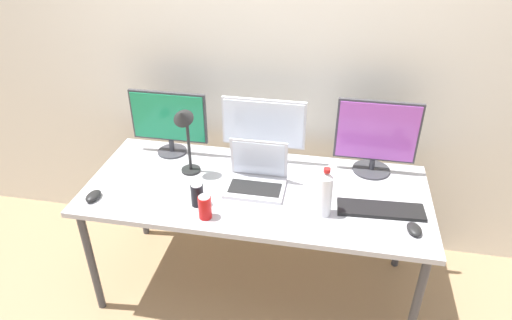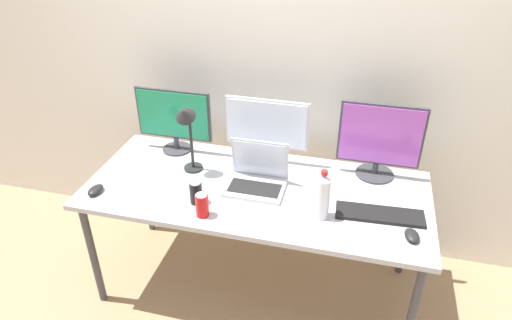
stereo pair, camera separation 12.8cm
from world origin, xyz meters
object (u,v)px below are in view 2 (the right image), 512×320
object	(u,v)px
keyboard_main	(380,214)
water_bottle	(322,196)
desk_lamp	(187,127)
laptop_silver	(257,177)
soda_can_by_laptop	(202,205)
work_desk	(256,196)
monitor_right	(380,140)
mouse_by_laptop	(412,236)
monitor_left	(174,118)
monitor_center	(267,128)
soda_can_near_keyboard	(196,192)
mouse_by_keyboard	(96,190)

from	to	relation	value
keyboard_main	water_bottle	size ratio (longest dim) A/B	1.61
desk_lamp	laptop_silver	bearing A→B (deg)	-4.65
keyboard_main	soda_can_by_laptop	xyz separation A→B (m)	(-0.86, -0.21, 0.05)
work_desk	laptop_silver	bearing A→B (deg)	93.84
monitor_right	desk_lamp	bearing A→B (deg)	-166.90
work_desk	mouse_by_laptop	bearing A→B (deg)	-15.21
laptop_silver	monitor_left	bearing A→B (deg)	155.93
monitor_center	soda_can_near_keyboard	world-z (taller)	monitor_center
desk_lamp	soda_can_near_keyboard	bearing A→B (deg)	-62.69
monitor_right	desk_lamp	distance (m)	1.06
monitor_right	desk_lamp	world-z (taller)	same
monitor_left	soda_can_near_keyboard	bearing A→B (deg)	-57.17
monitor_center	water_bottle	size ratio (longest dim) A/B	1.79
soda_can_near_keyboard	desk_lamp	xyz separation A→B (m)	(-0.13, 0.26, 0.24)
work_desk	soda_can_by_laptop	world-z (taller)	soda_can_by_laptop
keyboard_main	monitor_right	bearing A→B (deg)	92.18
soda_can_near_keyboard	desk_lamp	world-z (taller)	desk_lamp
monitor_center	laptop_silver	xyz separation A→B (m)	(0.01, -0.27, -0.16)
desk_lamp	mouse_by_laptop	bearing A→B (deg)	-12.87
monitor_right	mouse_by_keyboard	size ratio (longest dim) A/B	4.22
work_desk	mouse_by_keyboard	world-z (taller)	mouse_by_keyboard
laptop_silver	mouse_by_keyboard	distance (m)	0.87
monitor_center	keyboard_main	bearing A→B (deg)	-29.63
laptop_silver	desk_lamp	xyz separation A→B (m)	(-0.40, 0.03, 0.24)
mouse_by_laptop	desk_lamp	size ratio (longest dim) A/B	0.23
laptop_silver	mouse_by_laptop	bearing A→B (deg)	-16.76
monitor_left	soda_can_near_keyboard	world-z (taller)	monitor_left
laptop_silver	keyboard_main	world-z (taller)	laptop_silver
water_bottle	desk_lamp	xyz separation A→B (m)	(-0.78, 0.22, 0.17)
water_bottle	soda_can_near_keyboard	world-z (taller)	water_bottle
keyboard_main	desk_lamp	bearing A→B (deg)	169.06
work_desk	water_bottle	bearing A→B (deg)	-23.21
water_bottle	desk_lamp	world-z (taller)	desk_lamp
work_desk	laptop_silver	xyz separation A→B (m)	(-0.00, 0.02, 0.11)
soda_can_near_keyboard	work_desk	bearing A→B (deg)	37.07
soda_can_by_laptop	keyboard_main	bearing A→B (deg)	13.79
keyboard_main	soda_can_by_laptop	world-z (taller)	soda_can_by_laptop
monitor_center	mouse_by_keyboard	bearing A→B (deg)	-145.73
monitor_left	desk_lamp	xyz separation A→B (m)	(0.18, -0.23, 0.08)
monitor_left	monitor_right	distance (m)	1.21
work_desk	keyboard_main	bearing A→B (deg)	-7.35
mouse_by_laptop	monitor_left	bearing A→B (deg)	146.56
monitor_center	soda_can_by_laptop	bearing A→B (deg)	-107.61
monitor_center	mouse_by_keyboard	distance (m)	1.01
monitor_center	laptop_silver	bearing A→B (deg)	-87.84
water_bottle	soda_can_by_laptop	size ratio (longest dim) A/B	2.16
monitor_left	desk_lamp	world-z (taller)	desk_lamp
monitor_right	soda_can_by_laptop	world-z (taller)	monitor_right
monitor_center	monitor_right	size ratio (longest dim) A/B	1.07
keyboard_main	mouse_by_laptop	size ratio (longest dim) A/B	4.29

